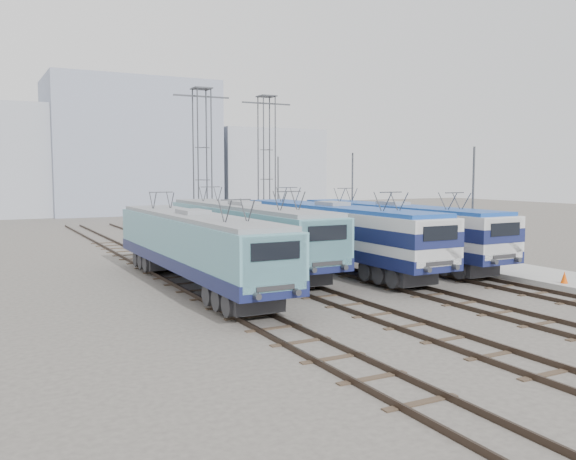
{
  "coord_description": "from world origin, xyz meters",
  "views": [
    {
      "loc": [
        -16.25,
        -23.14,
        5.57
      ],
      "look_at": [
        -0.39,
        7.0,
        2.35
      ],
      "focal_mm": 38.0,
      "sensor_mm": 36.0,
      "label": 1
    }
  ],
  "objects_px": {
    "locomotive_center_right": "(334,230)",
    "safety_cone": "(564,277)",
    "locomotive_far_left": "(195,243)",
    "catenary_tower_east": "(267,160)",
    "mast_mid": "(352,201)",
    "mast_rear": "(278,196)",
    "catenary_tower_west": "(202,159)",
    "locomotive_center_left": "(246,230)",
    "locomotive_far_right": "(394,227)",
    "mast_front": "(473,210)"
  },
  "relations": [
    {
      "from": "locomotive_center_right",
      "to": "safety_cone",
      "type": "relative_size",
      "value": 31.52
    },
    {
      "from": "locomotive_far_left",
      "to": "catenary_tower_east",
      "type": "bearing_deg",
      "value": 55.87
    },
    {
      "from": "mast_mid",
      "to": "mast_rear",
      "type": "relative_size",
      "value": 1.0
    },
    {
      "from": "locomotive_center_right",
      "to": "mast_rear",
      "type": "relative_size",
      "value": 2.59
    },
    {
      "from": "locomotive_far_left",
      "to": "safety_cone",
      "type": "height_order",
      "value": "locomotive_far_left"
    },
    {
      "from": "locomotive_center_right",
      "to": "mast_mid",
      "type": "distance_m",
      "value": 10.01
    },
    {
      "from": "safety_cone",
      "to": "mast_rear",
      "type": "bearing_deg",
      "value": 90.42
    },
    {
      "from": "catenary_tower_west",
      "to": "locomotive_center_left",
      "type": "bearing_deg",
      "value": -99.55
    },
    {
      "from": "catenary_tower_east",
      "to": "mast_rear",
      "type": "bearing_deg",
      "value": 43.6
    },
    {
      "from": "catenary_tower_west",
      "to": "safety_cone",
      "type": "distance_m",
      "value": 28.0
    },
    {
      "from": "locomotive_center_left",
      "to": "locomotive_far_right",
      "type": "relative_size",
      "value": 1.03
    },
    {
      "from": "catenary_tower_west",
      "to": "mast_front",
      "type": "height_order",
      "value": "catenary_tower_west"
    },
    {
      "from": "locomotive_far_left",
      "to": "safety_cone",
      "type": "distance_m",
      "value": 17.73
    },
    {
      "from": "locomotive_center_left",
      "to": "locomotive_center_right",
      "type": "xyz_separation_m",
      "value": [
        4.5,
        -2.26,
        0.04
      ]
    },
    {
      "from": "locomotive_far_left",
      "to": "mast_mid",
      "type": "relative_size",
      "value": 2.52
    },
    {
      "from": "locomotive_far_left",
      "to": "mast_front",
      "type": "height_order",
      "value": "mast_front"
    },
    {
      "from": "catenary_tower_west",
      "to": "mast_rear",
      "type": "relative_size",
      "value": 1.71
    },
    {
      "from": "mast_mid",
      "to": "safety_cone",
      "type": "bearing_deg",
      "value": -89.3
    },
    {
      "from": "locomotive_far_right",
      "to": "catenary_tower_east",
      "type": "bearing_deg",
      "value": 90.82
    },
    {
      "from": "locomotive_center_left",
      "to": "safety_cone",
      "type": "bearing_deg",
      "value": -48.47
    },
    {
      "from": "locomotive_center_right",
      "to": "locomotive_far_right",
      "type": "bearing_deg",
      "value": 3.15
    },
    {
      "from": "catenary_tower_west",
      "to": "mast_front",
      "type": "bearing_deg",
      "value": -66.73
    },
    {
      "from": "catenary_tower_east",
      "to": "mast_rear",
      "type": "xyz_separation_m",
      "value": [
        2.1,
        2.0,
        -3.14
      ]
    },
    {
      "from": "locomotive_center_left",
      "to": "catenary_tower_west",
      "type": "bearing_deg",
      "value": 80.45
    },
    {
      "from": "locomotive_far_right",
      "to": "catenary_tower_east",
      "type": "distance_m",
      "value": 17.94
    },
    {
      "from": "mast_front",
      "to": "safety_cone",
      "type": "xyz_separation_m",
      "value": [
        0.22,
        -5.88,
        -2.91
      ]
    },
    {
      "from": "mast_mid",
      "to": "locomotive_far_left",
      "type": "bearing_deg",
      "value": -148.12
    },
    {
      "from": "locomotive_center_right",
      "to": "catenary_tower_east",
      "type": "distance_m",
      "value": 18.66
    },
    {
      "from": "locomotive_center_left",
      "to": "mast_mid",
      "type": "height_order",
      "value": "mast_mid"
    },
    {
      "from": "catenary_tower_west",
      "to": "locomotive_center_right",
      "type": "bearing_deg",
      "value": -81.81
    },
    {
      "from": "locomotive_center_left",
      "to": "locomotive_far_left",
      "type": "bearing_deg",
      "value": -137.2
    },
    {
      "from": "locomotive_center_left",
      "to": "safety_cone",
      "type": "xyz_separation_m",
      "value": [
        11.07,
        -12.5,
        -1.68
      ]
    },
    {
      "from": "catenary_tower_east",
      "to": "locomotive_center_right",
      "type": "bearing_deg",
      "value": -103.54
    },
    {
      "from": "locomotive_center_left",
      "to": "mast_mid",
      "type": "relative_size",
      "value": 2.61
    },
    {
      "from": "catenary_tower_east",
      "to": "safety_cone",
      "type": "distance_m",
      "value": 28.62
    },
    {
      "from": "locomotive_center_left",
      "to": "locomotive_far_right",
      "type": "distance_m",
      "value": 9.22
    },
    {
      "from": "locomotive_far_left",
      "to": "locomotive_center_right",
      "type": "height_order",
      "value": "locomotive_center_right"
    },
    {
      "from": "locomotive_center_left",
      "to": "mast_mid",
      "type": "bearing_deg",
      "value": 26.37
    },
    {
      "from": "locomotive_center_right",
      "to": "catenary_tower_east",
      "type": "height_order",
      "value": "catenary_tower_east"
    },
    {
      "from": "locomotive_far_right",
      "to": "safety_cone",
      "type": "relative_size",
      "value": 30.77
    },
    {
      "from": "mast_front",
      "to": "mast_rear",
      "type": "relative_size",
      "value": 1.0
    },
    {
      "from": "locomotive_center_left",
      "to": "mast_front",
      "type": "distance_m",
      "value": 12.77
    },
    {
      "from": "catenary_tower_west",
      "to": "catenary_tower_east",
      "type": "relative_size",
      "value": 1.0
    },
    {
      "from": "mast_rear",
      "to": "safety_cone",
      "type": "xyz_separation_m",
      "value": [
        0.22,
        -29.88,
        -2.91
      ]
    },
    {
      "from": "catenary_tower_west",
      "to": "safety_cone",
      "type": "relative_size",
      "value": 20.88
    },
    {
      "from": "locomotive_center_left",
      "to": "mast_rear",
      "type": "height_order",
      "value": "mast_rear"
    },
    {
      "from": "locomotive_far_right",
      "to": "catenary_tower_east",
      "type": "height_order",
      "value": "catenary_tower_east"
    },
    {
      "from": "locomotive_far_right",
      "to": "mast_rear",
      "type": "relative_size",
      "value": 2.53
    },
    {
      "from": "locomotive_far_left",
      "to": "locomotive_center_left",
      "type": "xyz_separation_m",
      "value": [
        4.5,
        4.17,
        0.07
      ]
    },
    {
      "from": "mast_rear",
      "to": "safety_cone",
      "type": "distance_m",
      "value": 30.02
    }
  ]
}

